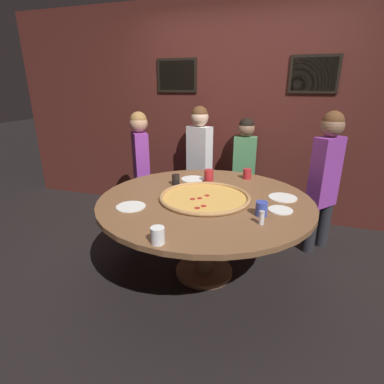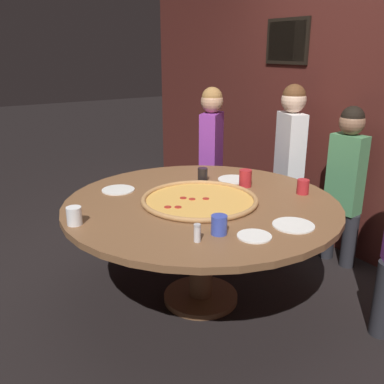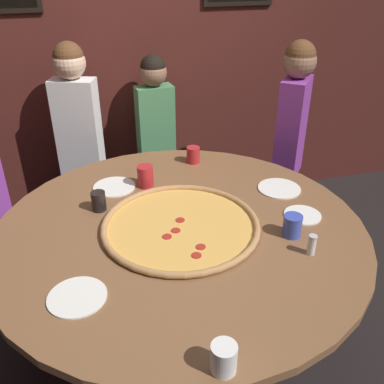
{
  "view_description": "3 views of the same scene",
  "coord_description": "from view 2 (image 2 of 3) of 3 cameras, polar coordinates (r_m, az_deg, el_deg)",
  "views": [
    {
      "loc": [
        0.64,
        -2.28,
        1.64
      ],
      "look_at": [
        -0.1,
        -0.06,
        0.8
      ],
      "focal_mm": 28.0,
      "sensor_mm": 36.0,
      "label": 1
    },
    {
      "loc": [
        2.19,
        -1.47,
        1.69
      ],
      "look_at": [
        -0.1,
        -0.01,
        0.78
      ],
      "focal_mm": 40.0,
      "sensor_mm": 36.0,
      "label": 2
    },
    {
      "loc": [
        -0.39,
        -1.67,
        1.91
      ],
      "look_at": [
        0.07,
        0.02,
        0.91
      ],
      "focal_mm": 40.0,
      "sensor_mm": 36.0,
      "label": 3
    }
  ],
  "objects": [
    {
      "name": "drink_cup_far_left",
      "position": [
        2.51,
        -15.43,
        -3.09
      ],
      "size": [
        0.09,
        0.09,
        0.1
      ],
      "primitive_type": "cylinder",
      "color": "white",
      "rests_on": "dining_table"
    },
    {
      "name": "drink_cup_far_right",
      "position": [
        3.21,
        1.43,
        2.33
      ],
      "size": [
        0.07,
        0.07,
        0.1
      ],
      "primitive_type": "cylinder",
      "color": "black",
      "rests_on": "dining_table"
    },
    {
      "name": "white_plate_near_front",
      "position": [
        2.3,
        8.31,
        -5.84
      ],
      "size": [
        0.19,
        0.19,
        0.01
      ],
      "primitive_type": "cylinder",
      "color": "white",
      "rests_on": "dining_table"
    },
    {
      "name": "diner_side_left",
      "position": [
        4.02,
        2.59,
        5.43
      ],
      "size": [
        0.31,
        0.34,
        1.36
      ],
      "rotation": [
        0.0,
        0.0,
        2.23
      ],
      "color": "#232328",
      "rests_on": "ground_plane"
    },
    {
      "name": "drink_cup_centre_back",
      "position": [
        3.02,
        14.58,
        0.68
      ],
      "size": [
        0.08,
        0.08,
        0.1
      ],
      "primitive_type": "cylinder",
      "color": "#B22328",
      "rests_on": "dining_table"
    },
    {
      "name": "white_plate_far_back",
      "position": [
        3.27,
        5.54,
        1.69
      ],
      "size": [
        0.24,
        0.24,
        0.01
      ],
      "primitive_type": "cylinder",
      "color": "white",
      "rests_on": "dining_table"
    },
    {
      "name": "dining_table",
      "position": [
        2.84,
        1.25,
        -3.3
      ],
      "size": [
        1.8,
        1.8,
        0.74
      ],
      "color": "brown",
      "rests_on": "ground_plane"
    },
    {
      "name": "diner_centre_back",
      "position": [
        3.84,
        12.88,
        4.76
      ],
      "size": [
        0.37,
        0.24,
        1.41
      ],
      "rotation": [
        0.0,
        0.0,
        2.81
      ],
      "color": "#232328",
      "rests_on": "ground_plane"
    },
    {
      "name": "giant_pizza",
      "position": [
        2.78,
        1.07,
        -1.03
      ],
      "size": [
        0.77,
        0.77,
        0.03
      ],
      "color": "#E5A84C",
      "rests_on": "dining_table"
    },
    {
      "name": "drink_cup_beside_pizza",
      "position": [
        3.1,
        7.13,
        1.83
      ],
      "size": [
        0.09,
        0.09,
        0.12
      ],
      "primitive_type": "cylinder",
      "color": "#B22328",
      "rests_on": "dining_table"
    },
    {
      "name": "condiment_shaker",
      "position": [
        2.21,
        0.7,
        -5.47
      ],
      "size": [
        0.04,
        0.04,
        0.1
      ],
      "color": "silver",
      "rests_on": "dining_table"
    },
    {
      "name": "ground_plane",
      "position": [
        3.13,
        1.16,
        -14.06
      ],
      "size": [
        24.0,
        24.0,
        0.0
      ],
      "primitive_type": "plane",
      "color": "black"
    },
    {
      "name": "white_plate_beside_cup",
      "position": [
        2.48,
        13.37,
        -4.33
      ],
      "size": [
        0.24,
        0.24,
        0.01
      ],
      "primitive_type": "cylinder",
      "color": "white",
      "rests_on": "dining_table"
    },
    {
      "name": "white_plate_right_side",
      "position": [
        3.05,
        -9.81,
        0.28
      ],
      "size": [
        0.23,
        0.23,
        0.01
      ],
      "primitive_type": "cylinder",
      "color": "white",
      "rests_on": "dining_table"
    },
    {
      "name": "drink_cup_by_shaker",
      "position": [
        2.3,
        3.63,
        -4.4
      ],
      "size": [
        0.09,
        0.09,
        0.11
      ],
      "primitive_type": "cylinder",
      "color": "#384CB7",
      "rests_on": "dining_table"
    },
    {
      "name": "diner_far_left",
      "position": [
        3.56,
        19.79,
        1.84
      ],
      "size": [
        0.33,
        0.19,
        1.28
      ],
      "rotation": [
        0.0,
        0.0,
        -3.04
      ],
      "color": "#232328",
      "rests_on": "ground_plane"
    },
    {
      "name": "back_wall",
      "position": [
        3.71,
        21.39,
        11.41
      ],
      "size": [
        6.4,
        0.08,
        2.6
      ],
      "color": "#4C1E19",
      "rests_on": "ground_plane"
    }
  ]
}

